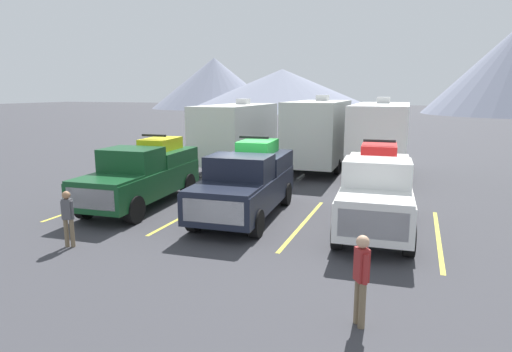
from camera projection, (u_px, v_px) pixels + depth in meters
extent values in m
plane|color=#38383D|center=(251.00, 213.00, 14.79)|extent=(240.00, 240.00, 0.00)
cube|color=#144723|center=(141.00, 182.00, 15.55)|extent=(2.31, 5.75, 0.90)
cube|color=#144723|center=(105.00, 179.00, 13.55)|extent=(1.98, 1.69, 0.08)
cube|color=#144723|center=(132.00, 160.00, 14.91)|extent=(1.94, 1.58, 0.83)
cube|color=slate|center=(122.00, 162.00, 14.35)|extent=(1.74, 0.34, 0.61)
cube|color=#144723|center=(161.00, 156.00, 16.85)|extent=(2.08, 2.71, 0.52)
cube|color=silver|center=(91.00, 199.00, 12.92)|extent=(1.67, 0.16, 0.63)
cylinder|color=black|center=(134.00, 210.00, 13.58)|extent=(0.33, 0.90, 0.89)
cylinder|color=black|center=(85.00, 205.00, 14.09)|extent=(0.33, 0.90, 0.89)
cylinder|color=black|center=(188.00, 185.00, 17.18)|extent=(0.33, 0.90, 0.89)
cylinder|color=black|center=(147.00, 182.00, 17.70)|extent=(0.33, 0.90, 0.89)
cube|color=yellow|center=(161.00, 144.00, 16.75)|extent=(1.18, 1.72, 0.45)
cylinder|color=black|center=(164.00, 146.00, 16.09)|extent=(0.21, 0.45, 0.44)
cylinder|color=black|center=(142.00, 145.00, 16.34)|extent=(0.21, 0.45, 0.44)
cylinder|color=black|center=(178.00, 143.00, 17.17)|extent=(0.21, 0.45, 0.44)
cylinder|color=black|center=(158.00, 142.00, 17.42)|extent=(0.21, 0.45, 0.44)
cube|color=black|center=(154.00, 135.00, 16.24)|extent=(0.99, 0.14, 0.08)
cube|color=black|center=(245.00, 191.00, 14.23)|extent=(2.40, 5.62, 0.92)
cube|color=black|center=(223.00, 189.00, 12.27)|extent=(2.08, 1.66, 0.08)
cube|color=black|center=(240.00, 168.00, 13.60)|extent=(2.03, 1.55, 0.79)
cube|color=slate|center=(234.00, 170.00, 13.06)|extent=(1.83, 0.33, 0.58)
cube|color=black|center=(258.00, 161.00, 15.48)|extent=(2.18, 2.65, 0.60)
cube|color=silver|center=(213.00, 212.00, 11.66)|extent=(1.76, 0.17, 0.64)
cylinder|color=black|center=(256.00, 224.00, 12.29)|extent=(0.33, 0.83, 0.81)
cylinder|color=black|center=(194.00, 218.00, 12.83)|extent=(0.33, 0.83, 0.81)
cylinder|color=black|center=(286.00, 194.00, 15.81)|extent=(0.33, 0.83, 0.81)
cylinder|color=black|center=(236.00, 191.00, 16.35)|extent=(0.33, 0.83, 0.81)
cube|color=green|center=(258.00, 147.00, 15.38)|extent=(1.23, 1.69, 0.45)
cylinder|color=black|center=(266.00, 149.00, 14.73)|extent=(0.21, 0.45, 0.44)
cylinder|color=black|center=(240.00, 148.00, 14.99)|extent=(0.21, 0.45, 0.44)
cylinder|color=black|center=(274.00, 145.00, 15.78)|extent=(0.21, 0.45, 0.44)
cylinder|color=black|center=(250.00, 145.00, 16.04)|extent=(0.21, 0.45, 0.44)
cube|color=black|center=(254.00, 137.00, 14.88)|extent=(1.04, 0.14, 0.08)
cube|color=white|center=(376.00, 201.00, 12.75)|extent=(2.25, 5.40, 0.99)
cube|color=white|center=(375.00, 198.00, 10.85)|extent=(1.94, 1.59, 0.08)
cube|color=white|center=(377.00, 174.00, 12.13)|extent=(1.90, 1.48, 0.79)
cube|color=slate|center=(376.00, 176.00, 11.60)|extent=(1.71, 0.33, 0.58)
cube|color=white|center=(378.00, 167.00, 13.94)|extent=(2.04, 2.55, 0.55)
cube|color=silver|center=(373.00, 225.00, 10.28)|extent=(1.65, 0.16, 0.69)
cylinder|color=black|center=(409.00, 239.00, 10.90)|extent=(0.33, 0.89, 0.87)
cylinder|color=black|center=(338.00, 233.00, 11.40)|extent=(0.33, 0.89, 0.87)
cylinder|color=black|center=(404.00, 204.00, 14.28)|extent=(0.33, 0.89, 0.87)
cylinder|color=black|center=(349.00, 200.00, 14.79)|extent=(0.33, 0.89, 0.87)
cube|color=red|center=(379.00, 151.00, 13.85)|extent=(1.16, 1.62, 0.45)
cylinder|color=black|center=(394.00, 154.00, 13.22)|extent=(0.21, 0.45, 0.44)
cylinder|color=black|center=(364.00, 153.00, 13.47)|extent=(0.21, 0.45, 0.44)
cylinder|color=black|center=(393.00, 150.00, 14.23)|extent=(0.21, 0.45, 0.44)
cylinder|color=black|center=(366.00, 149.00, 14.47)|extent=(0.21, 0.45, 0.44)
cube|color=black|center=(379.00, 141.00, 13.36)|extent=(0.97, 0.14, 0.08)
cube|color=gold|center=(100.00, 202.00, 16.33)|extent=(0.12, 5.50, 0.01)
cube|color=gold|center=(193.00, 211.00, 15.00)|extent=(0.12, 5.50, 0.01)
cube|color=gold|center=(304.00, 223.00, 13.67)|extent=(0.12, 5.50, 0.01)
cube|color=gold|center=(438.00, 237.00, 12.35)|extent=(0.12, 5.50, 0.01)
cube|color=silver|center=(237.00, 132.00, 23.27)|extent=(2.64, 6.83, 2.84)
cube|color=#4C6B99|center=(215.00, 128.00, 23.65)|extent=(0.14, 6.52, 0.24)
cube|color=silver|center=(243.00, 101.00, 23.92)|extent=(0.61, 0.71, 0.30)
cube|color=#333333|center=(205.00, 175.00, 19.88)|extent=(0.14, 1.20, 0.12)
cylinder|color=black|center=(252.00, 164.00, 22.45)|extent=(0.23, 0.76, 0.76)
cylinder|color=black|center=(211.00, 162.00, 23.19)|extent=(0.23, 0.76, 0.76)
cylinder|color=black|center=(262.00, 159.00, 23.96)|extent=(0.23, 0.76, 0.76)
cylinder|color=black|center=(223.00, 157.00, 24.70)|extent=(0.23, 0.76, 0.76)
cube|color=silver|center=(318.00, 131.00, 22.37)|extent=(2.61, 6.26, 3.05)
cube|color=#4C6B99|center=(295.00, 128.00, 22.75)|extent=(0.13, 5.96, 0.24)
cube|color=silver|center=(323.00, 98.00, 22.92)|extent=(0.61, 0.71, 0.30)
cube|color=#333333|center=(301.00, 177.00, 19.27)|extent=(0.14, 1.20, 0.12)
cylinder|color=black|center=(337.00, 167.00, 21.64)|extent=(0.23, 0.76, 0.76)
cylinder|color=black|center=(292.00, 164.00, 22.37)|extent=(0.23, 0.76, 0.76)
cylinder|color=black|center=(342.00, 162.00, 23.02)|extent=(0.23, 0.76, 0.76)
cylinder|color=black|center=(299.00, 160.00, 23.76)|extent=(0.23, 0.76, 0.76)
cube|color=white|center=(380.00, 136.00, 20.50)|extent=(2.55, 7.08, 2.96)
cube|color=#595960|center=(354.00, 132.00, 20.87)|extent=(0.14, 6.76, 0.24)
cube|color=silver|center=(384.00, 100.00, 21.17)|extent=(0.61, 0.71, 0.30)
cube|color=#333333|center=(371.00, 189.00, 17.01)|extent=(0.14, 1.20, 0.12)
cylinder|color=black|center=(403.00, 174.00, 19.67)|extent=(0.23, 0.76, 0.76)
cylinder|color=black|center=(353.00, 171.00, 20.39)|extent=(0.23, 0.76, 0.76)
cylinder|color=black|center=(403.00, 168.00, 21.24)|extent=(0.23, 0.76, 0.76)
cylinder|color=black|center=(357.00, 166.00, 21.96)|extent=(0.23, 0.76, 0.76)
cylinder|color=#726047|center=(72.00, 233.00, 11.55)|extent=(0.11, 0.11, 0.77)
cylinder|color=#726047|center=(66.00, 233.00, 11.55)|extent=(0.11, 0.11, 0.77)
cube|color=#4C4C51|center=(67.00, 209.00, 11.42)|extent=(0.27, 0.24, 0.55)
sphere|color=#9E704C|center=(66.00, 195.00, 11.35)|extent=(0.21, 0.21, 0.21)
cylinder|color=#4C4C51|center=(72.00, 210.00, 11.42)|extent=(0.09, 0.09, 0.49)
cylinder|color=#4C4C51|center=(63.00, 210.00, 11.43)|extent=(0.09, 0.09, 0.49)
cylinder|color=#726047|center=(362.00, 305.00, 7.57)|extent=(0.12, 0.12, 0.84)
cylinder|color=#726047|center=(358.00, 301.00, 7.73)|extent=(0.12, 0.12, 0.84)
cube|color=maroon|center=(362.00, 265.00, 7.51)|extent=(0.30, 0.31, 0.60)
sphere|color=tan|center=(363.00, 242.00, 7.43)|extent=(0.23, 0.23, 0.23)
cylinder|color=maroon|center=(365.00, 269.00, 7.39)|extent=(0.10, 0.10, 0.54)
cylinder|color=maroon|center=(358.00, 263.00, 7.65)|extent=(0.10, 0.10, 0.54)
cone|color=gray|center=(214.00, 83.00, 103.91)|extent=(29.75, 29.75, 11.78)
cone|color=gray|center=(282.00, 90.00, 94.87)|extent=(42.07, 42.07, 8.72)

